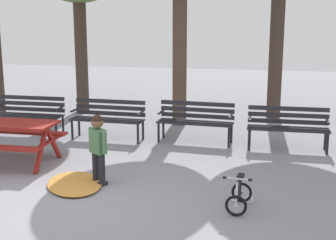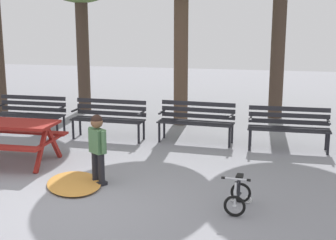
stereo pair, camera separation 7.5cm
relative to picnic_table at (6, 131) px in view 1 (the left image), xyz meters
The scene contains 9 objects.
ground 2.60m from the picnic_table, 39.34° to the right, with size 36.00×36.00×0.00m, color gray.
picnic_table is the anchor object (origin of this frame).
park_bench_far_left 2.24m from the picnic_table, 107.46° to the left, with size 1.60×0.46×0.85m.
park_bench_left 2.40m from the picnic_table, 59.11° to the left, with size 1.62×0.52×0.85m.
park_bench_right 3.82m from the picnic_table, 34.91° to the left, with size 1.63×0.56×0.85m.
park_bench_far_right 5.41m from the picnic_table, 21.77° to the left, with size 1.60×0.47×0.85m.
child_standing 2.15m from the picnic_table, 19.97° to the right, with size 0.37×0.29×1.14m.
kids_bicycle 4.48m from the picnic_table, 16.67° to the right, with size 0.40×0.58×0.54m.
leaf_pile 1.96m from the picnic_table, 27.90° to the right, with size 1.21×0.85×0.07m, color #C68438.
Camera 1 is at (2.64, -5.99, 2.65)m, focal length 50.99 mm.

